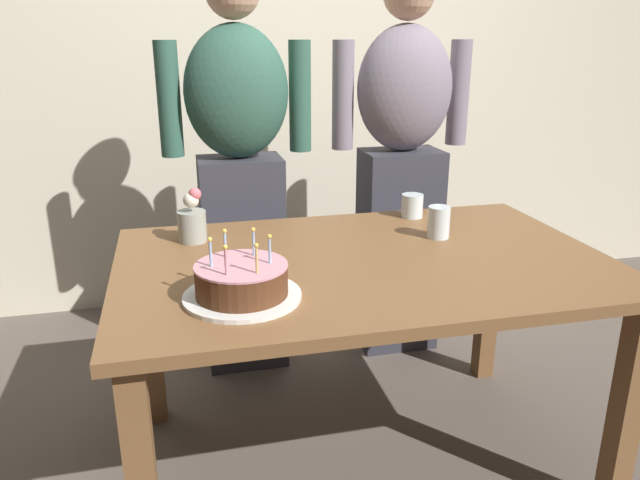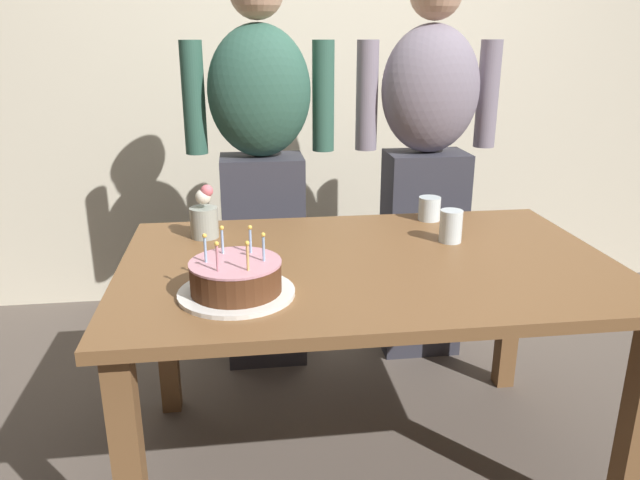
{
  "view_description": "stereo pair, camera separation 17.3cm",
  "coord_description": "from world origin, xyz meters",
  "px_view_note": "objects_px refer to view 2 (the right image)",
  "views": [
    {
      "loc": [
        -0.54,
        -1.68,
        1.39
      ],
      "look_at": [
        -0.16,
        -0.09,
        0.84
      ],
      "focal_mm": 34.25,
      "sensor_mm": 36.0,
      "label": 1
    },
    {
      "loc": [
        -0.37,
        -1.71,
        1.39
      ],
      "look_at": [
        -0.16,
        -0.09,
        0.84
      ],
      "focal_mm": 34.25,
      "sensor_mm": 36.0,
      "label": 2
    }
  ],
  "objects_px": {
    "person_man_bearded": "(262,167)",
    "person_woman_cardigan": "(426,163)",
    "birthday_cake": "(236,279)",
    "water_glass_far": "(451,226)",
    "water_glass_near": "(429,209)",
    "flower_vase": "(204,217)"
  },
  "relations": [
    {
      "from": "birthday_cake",
      "to": "person_man_bearded",
      "type": "distance_m",
      "value": 1.0
    },
    {
      "from": "person_man_bearded",
      "to": "person_woman_cardigan",
      "type": "relative_size",
      "value": 1.0
    },
    {
      "from": "birthday_cake",
      "to": "person_man_bearded",
      "type": "xyz_separation_m",
      "value": [
        0.11,
        0.99,
        0.09
      ]
    },
    {
      "from": "water_glass_far",
      "to": "flower_vase",
      "type": "height_order",
      "value": "flower_vase"
    },
    {
      "from": "person_woman_cardigan",
      "to": "flower_vase",
      "type": "bearing_deg",
      "value": 27.97
    },
    {
      "from": "water_glass_near",
      "to": "water_glass_far",
      "type": "distance_m",
      "value": 0.25
    },
    {
      "from": "birthday_cake",
      "to": "flower_vase",
      "type": "height_order",
      "value": "flower_vase"
    },
    {
      "from": "birthday_cake",
      "to": "water_glass_far",
      "type": "relative_size",
      "value": 2.88
    },
    {
      "from": "flower_vase",
      "to": "person_man_bearded",
      "type": "xyz_separation_m",
      "value": [
        0.21,
        0.49,
        0.06
      ]
    },
    {
      "from": "water_glass_near",
      "to": "person_man_bearded",
      "type": "bearing_deg",
      "value": 147.08
    },
    {
      "from": "person_man_bearded",
      "to": "person_woman_cardigan",
      "type": "height_order",
      "value": "same"
    },
    {
      "from": "water_glass_near",
      "to": "person_man_bearded",
      "type": "height_order",
      "value": "person_man_bearded"
    },
    {
      "from": "water_glass_near",
      "to": "flower_vase",
      "type": "relative_size",
      "value": 0.47
    },
    {
      "from": "flower_vase",
      "to": "person_woman_cardigan",
      "type": "bearing_deg",
      "value": 27.97
    },
    {
      "from": "water_glass_far",
      "to": "flower_vase",
      "type": "xyz_separation_m",
      "value": [
        -0.81,
        0.15,
        0.02
      ]
    },
    {
      "from": "flower_vase",
      "to": "person_man_bearded",
      "type": "distance_m",
      "value": 0.54
    },
    {
      "from": "birthday_cake",
      "to": "water_glass_far",
      "type": "distance_m",
      "value": 0.79
    },
    {
      "from": "flower_vase",
      "to": "water_glass_near",
      "type": "bearing_deg",
      "value": 6.86
    },
    {
      "from": "birthday_cake",
      "to": "person_man_bearded",
      "type": "relative_size",
      "value": 0.19
    },
    {
      "from": "water_glass_near",
      "to": "flower_vase",
      "type": "height_order",
      "value": "flower_vase"
    },
    {
      "from": "birthday_cake",
      "to": "water_glass_near",
      "type": "height_order",
      "value": "birthday_cake"
    },
    {
      "from": "flower_vase",
      "to": "person_woman_cardigan",
      "type": "distance_m",
      "value": 1.04
    }
  ]
}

